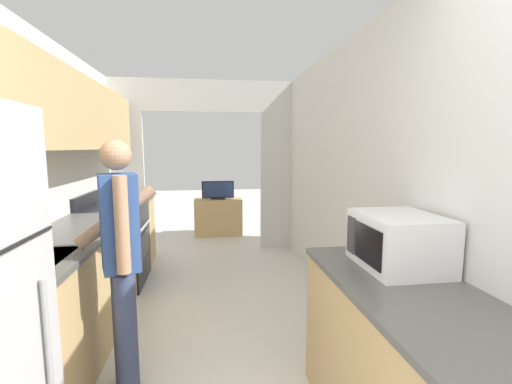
{
  "coord_description": "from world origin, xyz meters",
  "views": [
    {
      "loc": [
        0.06,
        -0.45,
        1.55
      ],
      "look_at": [
        0.44,
        2.26,
        1.19
      ],
      "focal_mm": 24.0,
      "sensor_mm": 36.0,
      "label": 1
    }
  ],
  "objects_px": {
    "microwave": "(398,241)",
    "tv_cabinet": "(218,217)",
    "person": "(121,261)",
    "range_oven": "(116,244)",
    "television": "(218,190)"
  },
  "relations": [
    {
      "from": "microwave",
      "to": "tv_cabinet",
      "type": "relative_size",
      "value": 0.58
    },
    {
      "from": "microwave",
      "to": "television",
      "type": "distance_m",
      "value": 4.36
    },
    {
      "from": "range_oven",
      "to": "television",
      "type": "height_order",
      "value": "range_oven"
    },
    {
      "from": "person",
      "to": "microwave",
      "type": "relative_size",
      "value": 3.32
    },
    {
      "from": "tv_cabinet",
      "to": "microwave",
      "type": "bearing_deg",
      "value": -78.82
    },
    {
      "from": "range_oven",
      "to": "television",
      "type": "relative_size",
      "value": 1.86
    },
    {
      "from": "range_oven",
      "to": "tv_cabinet",
      "type": "xyz_separation_m",
      "value": [
        1.22,
        2.05,
        -0.13
      ]
    },
    {
      "from": "person",
      "to": "microwave",
      "type": "xyz_separation_m",
      "value": [
        1.56,
        -0.45,
        0.19
      ]
    },
    {
      "from": "range_oven",
      "to": "tv_cabinet",
      "type": "relative_size",
      "value": 1.25
    },
    {
      "from": "person",
      "to": "tv_cabinet",
      "type": "distance_m",
      "value": 3.96
    },
    {
      "from": "person",
      "to": "tv_cabinet",
      "type": "xyz_separation_m",
      "value": [
        0.7,
        3.87,
        -0.53
      ]
    },
    {
      "from": "range_oven",
      "to": "television",
      "type": "bearing_deg",
      "value": 58.81
    },
    {
      "from": "microwave",
      "to": "television",
      "type": "bearing_deg",
      "value": 101.28
    },
    {
      "from": "television",
      "to": "range_oven",
      "type": "bearing_deg",
      "value": -121.19
    },
    {
      "from": "range_oven",
      "to": "tv_cabinet",
      "type": "height_order",
      "value": "range_oven"
    }
  ]
}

